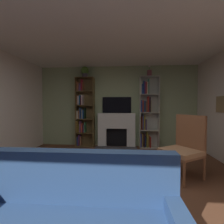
{
  "coord_description": "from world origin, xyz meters",
  "views": [
    {
      "loc": [
        0.33,
        -2.57,
        1.36
      ],
      "look_at": [
        0.0,
        1.25,
        1.21
      ],
      "focal_mm": 27.24,
      "sensor_mm": 36.0,
      "label": 1
    }
  ],
  "objects_px": {
    "fireplace": "(117,129)",
    "potted_plant": "(85,71)",
    "vase_with_flowers": "(149,73)",
    "tv": "(117,105)",
    "coffee_table": "(92,180)",
    "bookshelf_left": "(83,112)",
    "bookshelf_right": "(147,113)",
    "armchair": "(184,146)"
  },
  "relations": [
    {
      "from": "fireplace",
      "to": "coffee_table",
      "type": "height_order",
      "value": "fireplace"
    },
    {
      "from": "armchair",
      "to": "bookshelf_right",
      "type": "bearing_deg",
      "value": 101.04
    },
    {
      "from": "armchair",
      "to": "potted_plant",
      "type": "bearing_deg",
      "value": 137.85
    },
    {
      "from": "tv",
      "to": "bookshelf_left",
      "type": "xyz_separation_m",
      "value": [
        -1.12,
        -0.08,
        -0.25
      ]
    },
    {
      "from": "bookshelf_left",
      "to": "armchair",
      "type": "relative_size",
      "value": 1.94
    },
    {
      "from": "tv",
      "to": "vase_with_flowers",
      "type": "xyz_separation_m",
      "value": [
        1.05,
        -0.12,
        1.03
      ]
    },
    {
      "from": "tv",
      "to": "bookshelf_right",
      "type": "bearing_deg",
      "value": -5.46
    },
    {
      "from": "coffee_table",
      "to": "bookshelf_right",
      "type": "bearing_deg",
      "value": 71.9
    },
    {
      "from": "tv",
      "to": "coffee_table",
      "type": "distance_m",
      "value": 3.61
    },
    {
      "from": "bookshelf_left",
      "to": "coffee_table",
      "type": "xyz_separation_m",
      "value": [
        0.99,
        -3.38,
        -0.75
      ]
    },
    {
      "from": "potted_plant",
      "to": "fireplace",
      "type": "bearing_deg",
      "value": 1.48
    },
    {
      "from": "vase_with_flowers",
      "to": "armchair",
      "type": "xyz_separation_m",
      "value": [
        0.37,
        -2.23,
        -1.81
      ]
    },
    {
      "from": "fireplace",
      "to": "tv",
      "type": "bearing_deg",
      "value": 90.0
    },
    {
      "from": "fireplace",
      "to": "armchair",
      "type": "xyz_separation_m",
      "value": [
        1.42,
        -2.26,
        -0.0
      ]
    },
    {
      "from": "tv",
      "to": "armchair",
      "type": "relative_size",
      "value": 0.81
    },
    {
      "from": "vase_with_flowers",
      "to": "potted_plant",
      "type": "bearing_deg",
      "value": -179.99
    },
    {
      "from": "potted_plant",
      "to": "armchair",
      "type": "height_order",
      "value": "potted_plant"
    },
    {
      "from": "vase_with_flowers",
      "to": "fireplace",
      "type": "bearing_deg",
      "value": 178.53
    },
    {
      "from": "fireplace",
      "to": "coffee_table",
      "type": "relative_size",
      "value": 1.46
    },
    {
      "from": "potted_plant",
      "to": "armchair",
      "type": "relative_size",
      "value": 0.3
    },
    {
      "from": "fireplace",
      "to": "bookshelf_left",
      "type": "xyz_separation_m",
      "value": [
        -1.12,
        0.01,
        0.53
      ]
    },
    {
      "from": "fireplace",
      "to": "bookshelf_right",
      "type": "xyz_separation_m",
      "value": [
        0.98,
        -0.0,
        0.52
      ]
    },
    {
      "from": "vase_with_flowers",
      "to": "tv",
      "type": "bearing_deg",
      "value": 173.47
    },
    {
      "from": "bookshelf_left",
      "to": "armchair",
      "type": "xyz_separation_m",
      "value": [
        2.54,
        -2.27,
        -0.54
      ]
    },
    {
      "from": "fireplace",
      "to": "vase_with_flowers",
      "type": "bearing_deg",
      "value": -1.47
    },
    {
      "from": "armchair",
      "to": "coffee_table",
      "type": "relative_size",
      "value": 1.3
    },
    {
      "from": "fireplace",
      "to": "vase_with_flowers",
      "type": "height_order",
      "value": "vase_with_flowers"
    },
    {
      "from": "bookshelf_right",
      "to": "coffee_table",
      "type": "bearing_deg",
      "value": -108.1
    },
    {
      "from": "tv",
      "to": "bookshelf_right",
      "type": "distance_m",
      "value": 1.02
    },
    {
      "from": "fireplace",
      "to": "potted_plant",
      "type": "height_order",
      "value": "potted_plant"
    },
    {
      "from": "vase_with_flowers",
      "to": "armchair",
      "type": "relative_size",
      "value": 0.3
    },
    {
      "from": "fireplace",
      "to": "bookshelf_right",
      "type": "bearing_deg",
      "value": -0.04
    },
    {
      "from": "fireplace",
      "to": "potted_plant",
      "type": "xyz_separation_m",
      "value": [
        -1.05,
        -0.03,
        1.89
      ]
    },
    {
      "from": "armchair",
      "to": "bookshelf_left",
      "type": "bearing_deg",
      "value": 138.14
    },
    {
      "from": "bookshelf_right",
      "to": "coffee_table",
      "type": "relative_size",
      "value": 2.52
    },
    {
      "from": "bookshelf_left",
      "to": "potted_plant",
      "type": "height_order",
      "value": "potted_plant"
    },
    {
      "from": "bookshelf_right",
      "to": "bookshelf_left",
      "type": "bearing_deg",
      "value": 179.66
    },
    {
      "from": "fireplace",
      "to": "bookshelf_right",
      "type": "relative_size",
      "value": 0.58
    },
    {
      "from": "tv",
      "to": "bookshelf_right",
      "type": "height_order",
      "value": "bookshelf_right"
    },
    {
      "from": "bookshelf_right",
      "to": "potted_plant",
      "type": "bearing_deg",
      "value": -179.26
    },
    {
      "from": "bookshelf_right",
      "to": "armchair",
      "type": "relative_size",
      "value": 1.94
    },
    {
      "from": "potted_plant",
      "to": "vase_with_flowers",
      "type": "bearing_deg",
      "value": 0.01
    }
  ]
}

